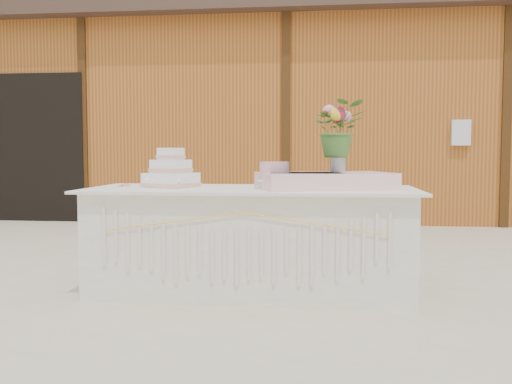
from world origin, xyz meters
The scene contains 9 objects.
ground centered at (0.00, 0.00, 0.00)m, with size 80.00×80.00×0.00m, color beige.
barn centered at (-0.01, 5.99, 1.68)m, with size 12.60×4.60×3.30m.
cake_table centered at (0.00, 0.00, 0.39)m, with size 2.40×1.00×0.77m.
wedding_cake centered at (-0.61, 0.03, 0.87)m, with size 0.43×0.43×0.29m.
pink_cake_stand centered at (0.18, -0.09, 0.88)m, with size 0.27×0.27×0.19m.
satin_runner centered at (0.54, -0.03, 0.83)m, with size 0.92×0.53×0.12m, color #F7C8C6.
flower_vase centered at (0.63, 0.04, 0.97)m, with size 0.12×0.12×0.16m, color #B5B4B9.
bouquet centered at (0.63, 0.04, 1.25)m, with size 0.37×0.32×0.41m, color #41712D.
loose_flowers centered at (-1.02, 0.04, 0.78)m, with size 0.14×0.33×0.02m, color pink, non-canonical shape.
Camera 1 is at (0.51, -4.14, 1.03)m, focal length 40.00 mm.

